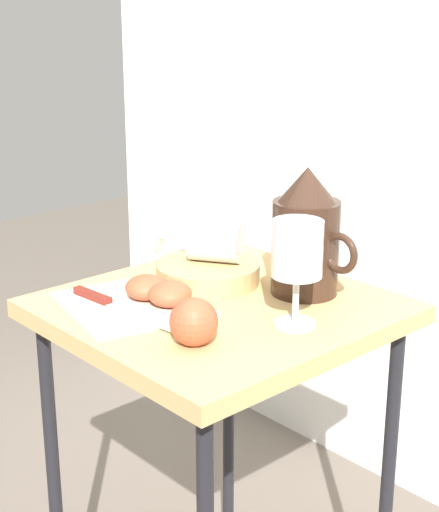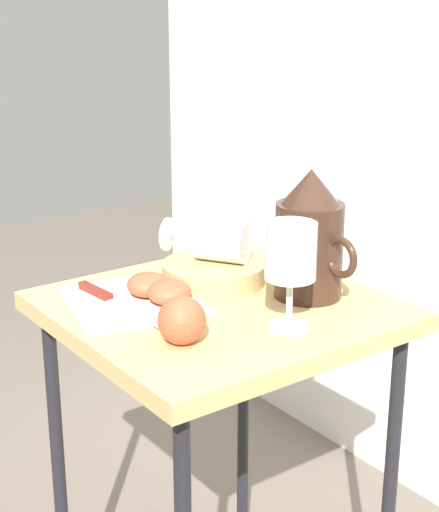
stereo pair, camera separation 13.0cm
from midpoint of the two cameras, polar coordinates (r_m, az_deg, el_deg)
The scene contains 10 objects.
table at distance 1.35m, azimuth -2.76°, elevation -6.29°, with size 0.49×0.50×0.70m.
linen_napkin at distance 1.33m, azimuth -8.97°, elevation -3.42°, with size 0.22×0.20×0.00m, color silver.
basket_tray at distance 1.41m, azimuth -3.46°, elevation -1.23°, with size 0.18×0.18×0.04m, color tan.
pitcher at distance 1.34m, azimuth 3.36°, elevation 0.85°, with size 0.16×0.11×0.22m.
wine_glass_upright at distance 1.20m, azimuth 2.41°, elevation 0.06°, with size 0.08×0.08×0.17m.
wine_glass_tipped_near at distance 1.41m, azimuth -3.06°, elevation 1.07°, with size 0.17×0.14×0.07m.
apple_half_left at distance 1.33m, azimuth -7.94°, elevation -2.24°, with size 0.07×0.07×0.04m, color #C15133.
apple_half_right at distance 1.30m, azimuth -6.37°, elevation -2.72°, with size 0.07×0.07×0.04m, color #C15133.
apple_whole at distance 1.16m, azimuth -5.04°, elevation -4.69°, with size 0.07×0.07×0.07m, color #C15133.
knife at distance 1.32m, azimuth -10.60°, elevation -3.31°, with size 0.24×0.04×0.01m.
Camera 1 is at (0.92, -0.83, 1.18)m, focal length 56.87 mm.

